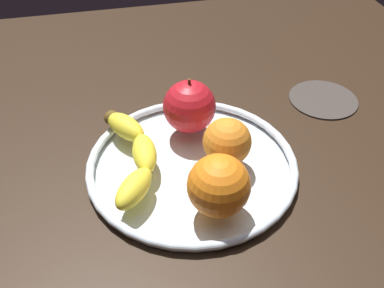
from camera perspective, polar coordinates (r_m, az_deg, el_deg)
name	(u,v)px	position (r cm, az deg, el deg)	size (l,w,h in cm)	color
ground_plane	(192,178)	(65.05, 0.00, -4.54)	(118.20, 118.20, 4.00)	black
fruit_bowl	(192,164)	(63.01, 0.00, -2.67)	(30.48, 30.48, 1.80)	silver
banana	(133,153)	(61.54, -7.70, -1.15)	(21.23, 7.70, 3.37)	yellow
apple	(189,107)	(65.62, -0.35, 4.94)	(8.06, 8.06, 8.86)	red
orange_front_left	(227,142)	(60.32, 4.62, 0.29)	(6.84, 6.84, 6.84)	orange
orange_back_left	(219,186)	(53.36, 3.53, -5.48)	(7.94, 7.94, 7.94)	orange
ambient_coaster	(323,99)	(80.43, 16.86, 5.73)	(11.96, 11.96, 0.60)	#37302C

